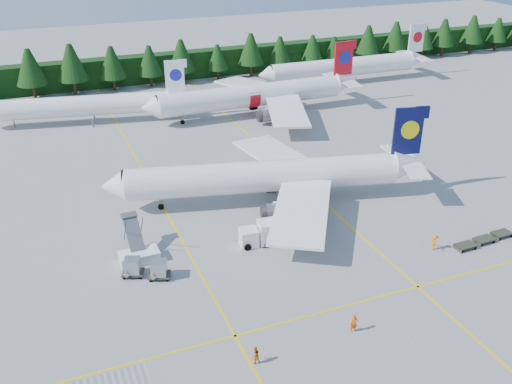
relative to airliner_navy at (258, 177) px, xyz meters
name	(u,v)px	position (x,y,z in m)	size (l,w,h in m)	color
ground	(338,269)	(2.08, -17.70, -3.63)	(320.00, 320.00, 0.00)	#969591
taxi_stripe_a	(166,211)	(-11.92, 2.30, -3.63)	(0.25, 120.00, 0.01)	yellow
taxi_stripe_b	(305,185)	(8.08, 2.30, -3.63)	(0.25, 120.00, 0.01)	yellow
taxi_stripe_cross	(368,300)	(2.08, -23.70, -3.63)	(80.00, 0.25, 0.01)	yellow
treeline_hedge	(158,67)	(2.08, 64.30, -0.63)	(220.00, 4.00, 6.00)	black
airliner_navy	(258,177)	(0.00, 0.00, 0.00)	(40.94, 33.30, 12.09)	white
airliner_red	(248,96)	(11.83, 33.81, 0.04)	(41.95, 34.55, 12.21)	white
airliner_far_left	(75,106)	(-18.55, 40.94, -0.28)	(36.52, 9.79, 10.71)	white
airliner_far_right	(338,67)	(38.20, 46.61, 0.06)	(40.49, 4.57, 11.78)	white
airstairs	(139,253)	(-17.40, -7.79, -2.79)	(4.35, 5.90, 3.87)	white
service_truck	(265,233)	(-3.15, -9.84, -2.27)	(5.93, 2.76, 2.76)	white
dolly_train	(484,239)	(20.54, -19.26, -3.20)	(8.23, 2.09, 0.14)	#323627
uld_pair	(146,268)	(-17.37, -11.43, -2.48)	(5.16, 3.85, 1.71)	#323627
crew_a	(354,323)	(-1.67, -27.21, -2.69)	(0.69, 0.45, 1.90)	#FF5505
crew_b	(255,355)	(-11.51, -27.55, -2.81)	(0.80, 0.62, 1.65)	#E85F04
crew_c	(434,242)	(14.13, -18.37, -2.69)	(0.78, 0.53, 1.89)	orange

